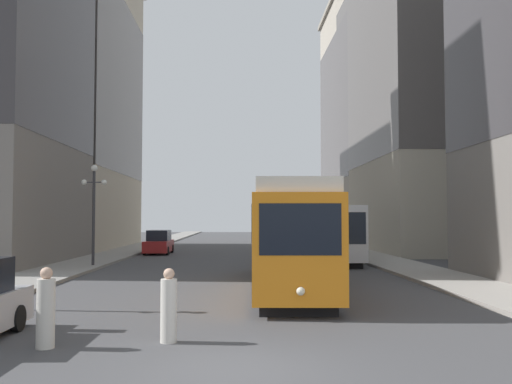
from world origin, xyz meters
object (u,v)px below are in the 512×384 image
Objects in this scene: lamp_post_left_far at (94,199)px; parked_car_left_mid at (159,243)px; transit_bus at (329,230)px; pedestrian_crossing_far at (169,308)px; streetcar at (287,234)px; pedestrian_crossing_near at (46,310)px.

parked_car_left_mid is at bearing 80.97° from lamp_post_left_far.
transit_bus is 8.01× the size of pedestrian_crossing_far.
parked_car_left_mid is at bearing 113.14° from streetcar.
parked_car_left_mid is (-12.05, 7.08, -1.10)m from transit_bus.
pedestrian_crossing_near is 0.31× the size of lamp_post_left_far.
streetcar reaches higher than pedestrian_crossing_far.
streetcar is at bearing -68.94° from parked_car_left_mid.
transit_bus is at bearing -30.43° from parked_car_left_mid.
parked_car_left_mid reaches higher than pedestrian_crossing_far.
lamp_post_left_far reaches higher than pedestrian_crossing_far.
streetcar is 11.84m from pedestrian_crossing_near.
lamp_post_left_far is at bearing -158.56° from transit_bus.
pedestrian_crossing_far is (4.66, -30.74, -0.08)m from parked_car_left_mid.
parked_car_left_mid is (-8.11, 21.09, -1.26)m from streetcar.
pedestrian_crossing_near is at bearing -86.08° from parked_car_left_mid.
transit_bus reaches higher than pedestrian_crossing_near.
lamp_post_left_far is (-13.95, -4.88, 1.85)m from transit_bus.
pedestrian_crossing_far is 0.29× the size of lamp_post_left_far.
transit_bus is at bearing -19.86° from pedestrian_crossing_near.
lamp_post_left_far is at bearing 14.29° from pedestrian_crossing_near.
transit_bus is (3.94, 14.01, -0.15)m from streetcar.
pedestrian_crossing_far is at bearing -81.37° from parked_car_left_mid.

